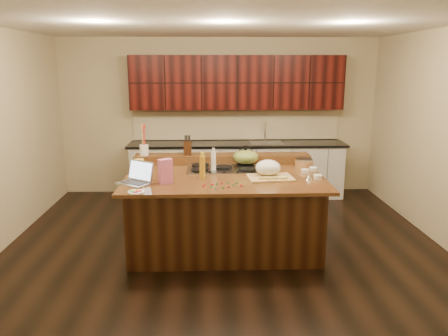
{
  "coord_description": "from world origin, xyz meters",
  "views": [
    {
      "loc": [
        -0.19,
        -5.18,
        2.24
      ],
      "look_at": [
        0.0,
        0.05,
        1.0
      ],
      "focal_mm": 35.0,
      "sensor_mm": 36.0,
      "label": 1
    }
  ],
  "objects": [
    {
      "name": "knife_block",
      "position": [
        -0.47,
        0.7,
        1.14
      ],
      "size": [
        0.1,
        0.16,
        0.19
      ],
      "primitive_type": "cube",
      "rotation": [
        0.0,
        0.0,
        -0.03
      ],
      "color": "black",
      "rests_on": "back_ledge"
    },
    {
      "name": "gumdrop_14",
      "position": [
        -0.15,
        -0.45,
        0.93
      ],
      "size": [
        0.02,
        0.02,
        0.02
      ],
      "primitive_type": "ellipsoid",
      "color": "red",
      "rests_on": "island"
    },
    {
      "name": "back_counter",
      "position": [
        0.3,
        2.23,
        0.98
      ],
      "size": [
        3.7,
        0.66,
        2.4
      ],
      "color": "silver",
      "rests_on": "ground"
    },
    {
      "name": "gumdrop_0",
      "position": [
        0.17,
        -0.54,
        0.93
      ],
      "size": [
        0.02,
        0.02,
        0.02
      ],
      "primitive_type": "ellipsoid",
      "color": "red",
      "rests_on": "island"
    },
    {
      "name": "ramekin_c",
      "position": [
        1.15,
        0.21,
        0.94
      ],
      "size": [
        0.13,
        0.13,
        0.04
      ],
      "primitive_type": "cylinder",
      "rotation": [
        0.0,
        0.0,
        -0.32
      ],
      "color": "white",
      "rests_on": "island"
    },
    {
      "name": "cooktop",
      "position": [
        0.0,
        0.3,
        0.94
      ],
      "size": [
        0.92,
        0.52,
        0.05
      ],
      "color": "gray",
      "rests_on": "island"
    },
    {
      "name": "kettle",
      "position": [
        0.3,
        0.43,
        1.06
      ],
      "size": [
        0.27,
        0.27,
        0.18
      ],
      "primitive_type": "ellipsoid",
      "rotation": [
        0.0,
        0.0,
        -0.4
      ],
      "color": "black",
      "rests_on": "cooktop"
    },
    {
      "name": "room",
      "position": [
        0.0,
        0.0,
        1.35
      ],
      "size": [
        5.52,
        5.02,
        2.72
      ],
      "color": "black",
      "rests_on": "ground"
    },
    {
      "name": "kitchen_timer",
      "position": [
        0.99,
        -0.26,
        0.96
      ],
      "size": [
        0.09,
        0.09,
        0.07
      ],
      "primitive_type": "cone",
      "rotation": [
        0.0,
        0.0,
        0.07
      ],
      "color": "silver",
      "rests_on": "island"
    },
    {
      "name": "back_ledge",
      "position": [
        0.0,
        0.7,
        0.98
      ],
      "size": [
        2.4,
        0.3,
        0.12
      ],
      "primitive_type": "cube",
      "color": "black",
      "rests_on": "island"
    },
    {
      "name": "laptop",
      "position": [
        -1.01,
        -0.32,
        0.99
      ],
      "size": [
        0.45,
        0.43,
        0.25
      ],
      "rotation": [
        0.0,
        0.0,
        -0.6
      ],
      "color": "#B7B7BC",
      "rests_on": "island"
    },
    {
      "name": "gumdrop_7",
      "position": [
        0.09,
        -0.48,
        0.93
      ],
      "size": [
        0.02,
        0.02,
        0.02
      ],
      "primitive_type": "ellipsoid",
      "color": "#198C26",
      "rests_on": "island"
    },
    {
      "name": "gumdrop_4",
      "position": [
        0.03,
        -0.56,
        0.93
      ],
      "size": [
        0.02,
        0.02,
        0.02
      ],
      "primitive_type": "ellipsoid",
      "color": "red",
      "rests_on": "island"
    },
    {
      "name": "gumdrop_1",
      "position": [
        -0.12,
        -0.61,
        0.93
      ],
      "size": [
        0.02,
        0.02,
        0.02
      ],
      "primitive_type": "ellipsoid",
      "color": "#198C26",
      "rests_on": "island"
    },
    {
      "name": "gumdrop_8",
      "position": [
        -0.05,
        -0.4,
        0.93
      ],
      "size": [
        0.02,
        0.02,
        0.02
      ],
      "primitive_type": "ellipsoid",
      "color": "red",
      "rests_on": "island"
    },
    {
      "name": "gumdrop_6",
      "position": [
        -0.14,
        -0.42,
        0.93
      ],
      "size": [
        0.02,
        0.02,
        0.02
      ],
      "primitive_type": "ellipsoid",
      "color": "red",
      "rests_on": "island"
    },
    {
      "name": "package_box",
      "position": [
        -1.07,
        0.27,
        1.0
      ],
      "size": [
        0.13,
        0.11,
        0.15
      ],
      "primitive_type": "cube",
      "rotation": [
        0.0,
        0.0,
        0.33
      ],
      "color": "#EAB452",
      "rests_on": "island"
    },
    {
      "name": "gumdrop_3",
      "position": [
        -0.1,
        -0.43,
        0.93
      ],
      "size": [
        0.02,
        0.02,
        0.02
      ],
      "primitive_type": "ellipsoid",
      "color": "#198C26",
      "rests_on": "island"
    },
    {
      "name": "candy_plate",
      "position": [
        -0.96,
        -0.71,
        0.93
      ],
      "size": [
        0.23,
        0.23,
        0.01
      ],
      "primitive_type": "cylinder",
      "rotation": [
        0.0,
        0.0,
        -0.33
      ],
      "color": "white",
      "rests_on": "island"
    },
    {
      "name": "wooden_tray",
      "position": [
        0.53,
        -0.13,
        1.01
      ],
      "size": [
        0.56,
        0.44,
        0.21
      ],
      "rotation": [
        0.0,
        0.0,
        0.1
      ],
      "color": "tan",
      "rests_on": "island"
    },
    {
      "name": "gumdrop_10",
      "position": [
        -0.25,
        -0.53,
        0.93
      ],
      "size": [
        0.02,
        0.02,
        0.02
      ],
      "primitive_type": "ellipsoid",
      "color": "red",
      "rests_on": "island"
    },
    {
      "name": "green_bowl",
      "position": [
        0.3,
        0.43,
        1.06
      ],
      "size": [
        0.44,
        0.44,
        0.19
      ],
      "primitive_type": "ellipsoid",
      "rotation": [
        0.0,
        0.0,
        0.38
      ],
      "color": "olive",
      "rests_on": "cooktop"
    },
    {
      "name": "gumdrop_5",
      "position": [
        0.03,
        -0.38,
        0.93
      ],
      "size": [
        0.02,
        0.02,
        0.02
      ],
      "primitive_type": "ellipsoid",
      "color": "#198C26",
      "rests_on": "island"
    },
    {
      "name": "strainer_bowl",
      "position": [
        1.08,
        0.43,
        0.97
      ],
      "size": [
        0.28,
        0.28,
        0.09
      ],
      "primitive_type": "cylinder",
      "rotation": [
        0.0,
        0.0,
        -0.2
      ],
      "color": "#996B3F",
      "rests_on": "island"
    },
    {
      "name": "ramekin_b",
      "position": [
        1.11,
        -0.19,
        0.94
      ],
      "size": [
        0.13,
        0.13,
        0.04
      ],
      "primitive_type": "cylinder",
      "rotation": [
        0.0,
        0.0,
        -0.31
      ],
      "color": "white",
      "rests_on": "island"
    },
    {
      "name": "gumdrop_12",
      "position": [
        0.17,
        -0.49,
        0.93
      ],
      "size": [
        0.02,
        0.02,
        0.02
      ],
      "primitive_type": "ellipsoid",
      "color": "red",
      "rests_on": "island"
    },
    {
      "name": "gumdrop_11",
      "position": [
        0.13,
        -0.39,
        0.93
      ],
      "size": [
        0.02,
        0.02,
        0.02
      ],
      "primitive_type": "ellipsoid",
      "color": "#198C26",
      "rests_on": "island"
    },
    {
      "name": "gumdrop_9",
      "position": [
        -0.03,
        -0.59,
        0.93
      ],
      "size": [
        0.02,
        0.02,
        0.02
      ],
      "primitive_type": "ellipsoid",
      "color": "#198C26",
      "rests_on": "island"
    },
    {
      "name": "pink_bag",
      "position": [
        -0.68,
        -0.35,
        1.06
      ],
      "size": [
        0.17,
        0.15,
        0.28
      ],
      "primitive_type": "cube",
      "rotation": [
        0.0,
        0.0,
        0.57
      ],
      "color": "#C55C86",
      "rests_on": "island"
    },
    {
      "name": "oil_bottle",
      "position": [
        -0.26,
        -0.15,
        1.06
      ],
      "size": [
        0.08,
        0.08,
        0.27
      ],
      "primitive_type": "cylinder",
      "rotation": [
        0.0,
        0.0,
        0.19
      ],
      "color": "gold",
      "rests_on": "island"
    },
    {
      "name": "utensil_crock",
      "position": [
        -1.07,
        0.7,
        1.11
      ],
      "size": [
        0.14,
        0.14,
        0.14
      ],
      "primitive_type": "cylinder",
      "rotation": [
        0.0,
        0.0,
        -0.19
      ],
      "color": "white",
      "rests_on": "back_ledge"
    },
    {
      "name": "vinegar_bottle",
      "position": [
        -0.13,
        0.22,
        1.04
      ],
      "size": [
        0.06,
        0.06,
        0.25
      ],
      "primitive_type": "cylinder",
      "rotation": [
        0.0,
        0.0,
        0.01
      ],
      "color": "silver",
      "rests_on": "island"
    },
    {
      "name": "island",
      "position": [
        0.0,
        0.0,
        0.46
      ],
      "size": [
        2.4,
        1.6,
        0.92
      ],
      "color": "black",
      "rests_on": "ground"
    },
    {
      "name": "gumdrop_2",
      "position": [
        -0.24,
        -0.46,
        0.93
      ],
      "size": [
        0.02,
        0.02,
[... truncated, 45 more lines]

